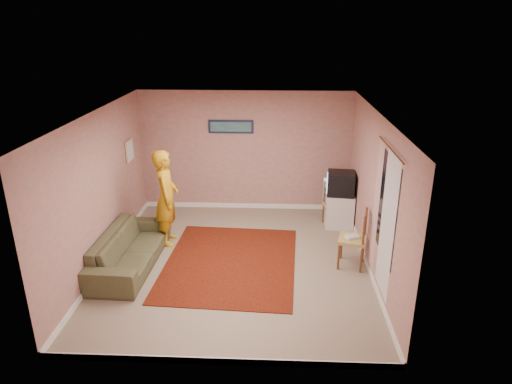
{
  "coord_description": "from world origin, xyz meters",
  "views": [
    {
      "loc": [
        0.65,
        -6.94,
        3.95
      ],
      "look_at": [
        0.31,
        0.6,
        1.1
      ],
      "focal_mm": 32.0,
      "sensor_mm": 36.0,
      "label": 1
    }
  ],
  "objects_px": {
    "crt_tv": "(341,183)",
    "person": "(167,198)",
    "sofa": "(130,249)",
    "chair_b": "(353,232)",
    "chair_a": "(335,200)",
    "tv_cabinet": "(339,210)"
  },
  "relations": [
    {
      "from": "sofa",
      "to": "person",
      "type": "relative_size",
      "value": 1.19
    },
    {
      "from": "chair_b",
      "to": "person",
      "type": "relative_size",
      "value": 0.31
    },
    {
      "from": "tv_cabinet",
      "to": "person",
      "type": "distance_m",
      "value": 3.45
    },
    {
      "from": "chair_b",
      "to": "person",
      "type": "height_order",
      "value": "person"
    },
    {
      "from": "tv_cabinet",
      "to": "person",
      "type": "relative_size",
      "value": 0.38
    },
    {
      "from": "tv_cabinet",
      "to": "chair_a",
      "type": "relative_size",
      "value": 1.41
    },
    {
      "from": "chair_b",
      "to": "chair_a",
      "type": "bearing_deg",
      "value": -161.83
    },
    {
      "from": "crt_tv",
      "to": "chair_b",
      "type": "bearing_deg",
      "value": -83.17
    },
    {
      "from": "tv_cabinet",
      "to": "sofa",
      "type": "bearing_deg",
      "value": -154.55
    },
    {
      "from": "chair_b",
      "to": "sofa",
      "type": "relative_size",
      "value": 0.26
    },
    {
      "from": "sofa",
      "to": "chair_a",
      "type": "bearing_deg",
      "value": -61.91
    },
    {
      "from": "chair_a",
      "to": "chair_b",
      "type": "height_order",
      "value": "chair_b"
    },
    {
      "from": "tv_cabinet",
      "to": "chair_b",
      "type": "distance_m",
      "value": 1.64
    },
    {
      "from": "crt_tv",
      "to": "sofa",
      "type": "relative_size",
      "value": 0.27
    },
    {
      "from": "chair_b",
      "to": "crt_tv",
      "type": "bearing_deg",
      "value": -165.23
    },
    {
      "from": "person",
      "to": "chair_b",
      "type": "bearing_deg",
      "value": -111.45
    },
    {
      "from": "tv_cabinet",
      "to": "chair_a",
      "type": "xyz_separation_m",
      "value": [
        -0.1,
        0.01,
        0.21
      ]
    },
    {
      "from": "tv_cabinet",
      "to": "crt_tv",
      "type": "bearing_deg",
      "value": 173.68
    },
    {
      "from": "tv_cabinet",
      "to": "crt_tv",
      "type": "height_order",
      "value": "crt_tv"
    },
    {
      "from": "sofa",
      "to": "tv_cabinet",
      "type": "bearing_deg",
      "value": -62.6
    },
    {
      "from": "chair_b",
      "to": "tv_cabinet",
      "type": "bearing_deg",
      "value": -165.42
    },
    {
      "from": "crt_tv",
      "to": "person",
      "type": "distance_m",
      "value": 3.4
    }
  ]
}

